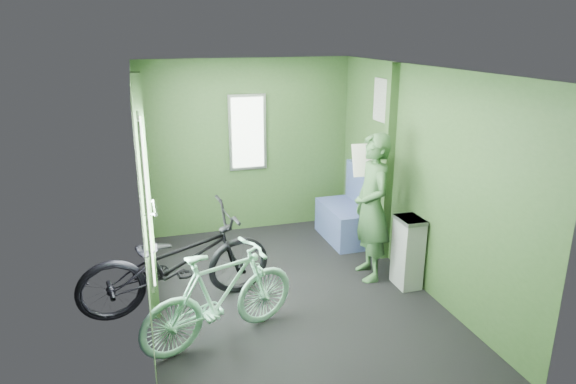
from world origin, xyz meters
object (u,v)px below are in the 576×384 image
at_px(bicycle_black, 181,307).
at_px(passenger, 372,207).
at_px(waste_box, 408,252).
at_px(bicycle_mint, 223,340).
at_px(bench_seat, 347,218).

distance_m(bicycle_black, passenger, 2.24).
height_order(bicycle_black, waste_box, waste_box).
bearing_deg(waste_box, bicycle_mint, -167.11).
distance_m(passenger, waste_box, 0.61).
bearing_deg(bicycle_black, bicycle_mint, -165.80).
bearing_deg(bench_seat, waste_box, -85.79).
relative_size(waste_box, bench_seat, 0.80).
bearing_deg(passenger, bicycle_mint, -61.50).
bearing_deg(bicycle_black, waste_box, -105.02).
bearing_deg(bench_seat, passenger, -100.02).
relative_size(bicycle_mint, waste_box, 1.94).
xyz_separation_m(bicycle_black, bench_seat, (2.27, 1.16, 0.28)).
xyz_separation_m(bicycle_mint, bench_seat, (1.96, 1.85, 0.28)).
xyz_separation_m(bicycle_mint, passenger, (1.78, 0.79, 0.81)).
bearing_deg(bicycle_mint, waste_box, -97.13).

